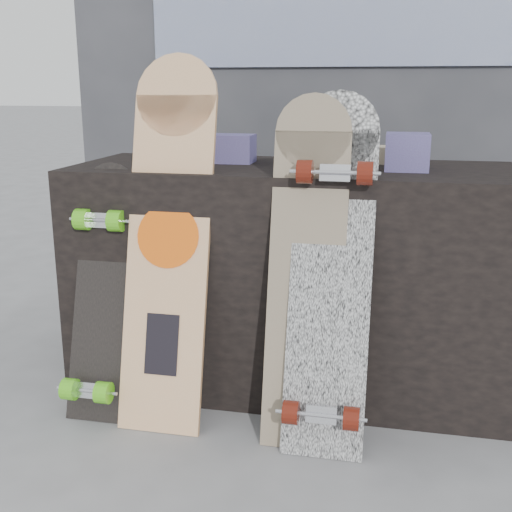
% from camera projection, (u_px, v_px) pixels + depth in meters
% --- Properties ---
extents(ground, '(60.00, 60.00, 0.00)m').
position_uv_depth(ground, '(276.00, 450.00, 1.95)').
color(ground, slate).
rests_on(ground, ground).
extents(vendor_table, '(1.60, 0.60, 0.80)m').
position_uv_depth(vendor_table, '(301.00, 277.00, 2.32)').
color(vendor_table, black).
rests_on(vendor_table, ground).
extents(booth, '(2.40, 0.22, 2.20)m').
position_uv_depth(booth, '(330.00, 78.00, 2.94)').
color(booth, '#34353A').
rests_on(booth, ground).
extents(merch_box_purple, '(0.18, 0.12, 0.10)m').
position_uv_depth(merch_box_purple, '(229.00, 148.00, 2.32)').
color(merch_box_purple, '#433771').
rests_on(merch_box_purple, vendor_table).
extents(merch_box_small, '(0.14, 0.14, 0.12)m').
position_uv_depth(merch_box_small, '(407.00, 152.00, 2.10)').
color(merch_box_small, '#433771').
rests_on(merch_box_small, vendor_table).
extents(merch_box_flat, '(0.22, 0.10, 0.06)m').
position_uv_depth(merch_box_flat, '(358.00, 154.00, 2.32)').
color(merch_box_flat, '#D1B78C').
rests_on(merch_box_flat, vendor_table).
extents(longboard_geisha, '(0.27, 0.34, 1.18)m').
position_uv_depth(longboard_geisha, '(169.00, 231.00, 2.05)').
color(longboard_geisha, beige).
rests_on(longboard_geisha, ground).
extents(longboard_celtic, '(0.23, 0.27, 1.05)m').
position_uv_depth(longboard_celtic, '(307.00, 260.00, 1.94)').
color(longboard_celtic, '#C9AE89').
rests_on(longboard_celtic, ground).
extents(longboard_cascadia, '(0.25, 0.38, 1.06)m').
position_uv_depth(longboard_cascadia, '(331.00, 267.00, 1.91)').
color(longboard_cascadia, white).
rests_on(longboard_cascadia, ground).
extents(skateboard_dark, '(0.19, 0.33, 0.82)m').
position_uv_depth(skateboard_dark, '(100.00, 289.00, 2.12)').
color(skateboard_dark, black).
rests_on(skateboard_dark, ground).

